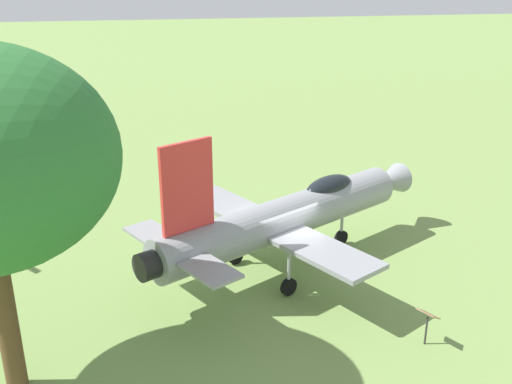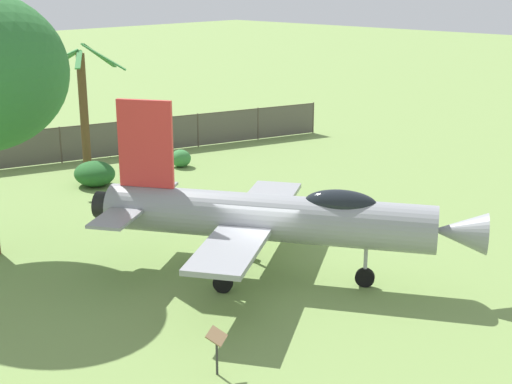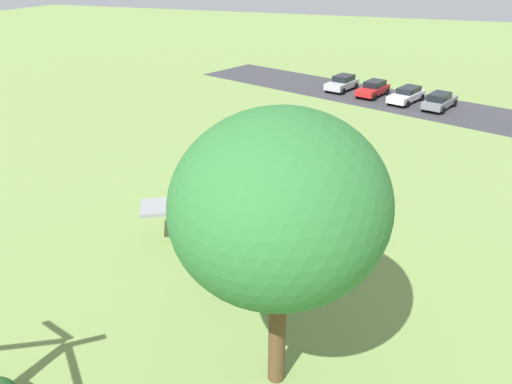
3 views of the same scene
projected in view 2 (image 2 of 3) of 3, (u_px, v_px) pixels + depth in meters
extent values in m
plane|color=#75934C|center=(267.00, 277.00, 23.00)|extent=(200.00, 200.00, 0.00)
cylinder|color=gray|center=(267.00, 217.00, 22.43)|extent=(9.69, 6.36, 1.46)
cone|color=gray|center=(459.00, 232.00, 21.14)|extent=(2.00, 1.87, 1.24)
cylinder|color=black|center=(106.00, 205.00, 23.64)|extent=(0.95, 1.06, 0.88)
ellipsoid|color=black|center=(341.00, 203.00, 21.74)|extent=(2.36, 1.87, 0.84)
cube|color=red|center=(145.00, 144.00, 22.70)|extent=(1.63, 1.01, 2.79)
cube|color=gray|center=(269.00, 198.00, 24.99)|extent=(3.24, 4.00, 0.16)
cube|color=gray|center=(229.00, 251.00, 20.21)|extent=(3.24, 4.00, 0.16)
cube|color=gray|center=(155.00, 189.00, 24.87)|extent=(1.85, 2.11, 0.10)
cube|color=gray|center=(115.00, 219.00, 21.84)|extent=(1.85, 2.11, 0.10)
cylinder|color=#A5A8AD|center=(366.00, 254.00, 22.00)|extent=(0.12, 0.12, 1.56)
cylinder|color=black|center=(365.00, 277.00, 22.23)|extent=(0.61, 0.45, 0.60)
cylinder|color=#A5A8AD|center=(246.00, 228.00, 24.26)|extent=(0.12, 0.12, 1.56)
cylinder|color=black|center=(246.00, 250.00, 24.48)|extent=(0.61, 0.45, 0.60)
cylinder|color=#A5A8AD|center=(223.00, 259.00, 21.59)|extent=(0.12, 0.12, 1.56)
cylinder|color=black|center=(223.00, 283.00, 21.82)|extent=(0.61, 0.45, 0.60)
cylinder|color=brown|center=(84.00, 116.00, 33.80)|extent=(0.40, 0.40, 5.81)
cube|color=#387F3D|center=(70.00, 56.00, 33.66)|extent=(1.74, 0.35, 0.68)
cube|color=#387F3D|center=(58.00, 59.00, 32.65)|extent=(0.94, 1.78, 0.81)
cube|color=#387F3D|center=(79.00, 60.00, 32.17)|extent=(1.51, 1.26, 0.65)
cube|color=#387F3D|center=(104.00, 58.00, 33.06)|extent=(1.53, 1.52, 1.19)
cube|color=#387F3D|center=(99.00, 56.00, 33.89)|extent=(0.46, 1.94, 1.27)
cylinder|color=#4C4238|center=(313.00, 118.00, 43.90)|extent=(0.08, 0.08, 1.87)
cylinder|color=#4C4238|center=(258.00, 124.00, 42.14)|extent=(0.08, 0.08, 1.87)
cylinder|color=#4C4238|center=(198.00, 130.00, 40.38)|extent=(0.08, 0.08, 1.87)
cylinder|color=#4C4238|center=(132.00, 137.00, 38.63)|extent=(0.08, 0.08, 1.87)
cylinder|color=#4C4238|center=(61.00, 145.00, 36.87)|extent=(0.08, 0.08, 1.87)
cylinder|color=#4C4238|center=(96.00, 124.00, 37.49)|extent=(8.47, 25.46, 0.05)
cube|color=#59544C|center=(97.00, 141.00, 37.75)|extent=(8.44, 25.45, 1.80)
ellipsoid|color=#235B26|center=(95.00, 174.00, 32.90)|extent=(2.00, 1.77, 1.12)
ellipsoid|color=#387F3D|center=(181.00, 158.00, 36.20)|extent=(1.05, 0.99, 0.87)
cylinder|color=#333333|center=(217.00, 358.00, 17.26)|extent=(0.06, 0.06, 0.90)
cube|color=olive|center=(217.00, 336.00, 17.10)|extent=(0.64, 0.72, 0.25)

